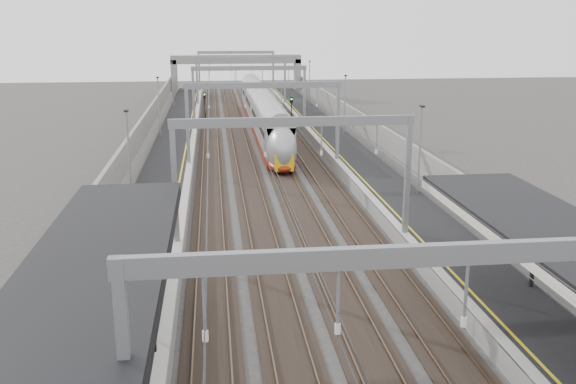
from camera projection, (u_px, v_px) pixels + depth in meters
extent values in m
cube|color=black|center=(171.00, 161.00, 56.50)|extent=(4.00, 120.00, 1.00)
cube|color=black|center=(349.00, 157.00, 58.30)|extent=(4.00, 120.00, 1.00)
cube|color=black|center=(211.00, 165.00, 57.01)|extent=(2.40, 140.00, 0.08)
cube|color=brown|center=(203.00, 165.00, 56.91)|extent=(0.07, 140.00, 0.14)
cube|color=brown|center=(219.00, 164.00, 57.07)|extent=(0.07, 140.00, 0.14)
cube|color=black|center=(245.00, 164.00, 57.35)|extent=(2.40, 140.00, 0.08)
cube|color=brown|center=(237.00, 164.00, 57.24)|extent=(0.07, 140.00, 0.14)
cube|color=brown|center=(253.00, 163.00, 57.41)|extent=(0.07, 140.00, 0.14)
cube|color=black|center=(278.00, 164.00, 57.69)|extent=(2.40, 140.00, 0.08)
cube|color=brown|center=(270.00, 163.00, 57.58)|extent=(0.07, 140.00, 0.14)
cube|color=brown|center=(286.00, 162.00, 57.74)|extent=(0.07, 140.00, 0.14)
cube|color=black|center=(311.00, 163.00, 58.02)|extent=(2.40, 140.00, 0.08)
cube|color=brown|center=(303.00, 162.00, 57.92)|extent=(0.07, 140.00, 0.14)
cube|color=brown|center=(319.00, 162.00, 58.08)|extent=(0.07, 140.00, 0.14)
cube|color=gray|center=(405.00, 256.00, 14.37)|extent=(13.00, 0.25, 0.50)
cube|color=gray|center=(174.00, 182.00, 33.64)|extent=(0.28, 0.28, 6.60)
cube|color=gray|center=(408.00, 175.00, 35.06)|extent=(0.28, 0.28, 6.60)
cube|color=gray|center=(294.00, 122.00, 33.56)|extent=(13.00, 0.25, 0.50)
cube|color=gray|center=(187.00, 123.00, 52.83)|extent=(0.28, 0.28, 6.60)
cube|color=gray|center=(338.00, 121.00, 54.25)|extent=(0.28, 0.28, 6.60)
cube|color=gray|center=(263.00, 85.00, 52.75)|extent=(13.00, 0.25, 0.50)
cube|color=gray|center=(194.00, 96.00, 72.02)|extent=(0.28, 0.28, 6.60)
cube|color=gray|center=(304.00, 95.00, 73.44)|extent=(0.28, 0.28, 6.60)
cube|color=gray|center=(249.00, 68.00, 71.95)|extent=(13.00, 0.25, 0.50)
cube|color=gray|center=(197.00, 80.00, 91.21)|extent=(0.28, 0.28, 6.60)
cube|color=gray|center=(285.00, 79.00, 92.63)|extent=(0.28, 0.28, 6.60)
cube|color=gray|center=(241.00, 58.00, 91.14)|extent=(13.00, 0.25, 0.50)
cube|color=gray|center=(199.00, 71.00, 108.49)|extent=(0.28, 0.28, 6.60)
cube|color=gray|center=(273.00, 70.00, 109.91)|extent=(0.28, 0.28, 6.60)
cube|color=gray|center=(236.00, 52.00, 108.41)|extent=(13.00, 0.25, 0.50)
cylinder|color=#262628|center=(209.00, 97.00, 60.40)|extent=(0.03, 140.00, 0.03)
cylinder|color=#262628|center=(241.00, 97.00, 60.74)|extent=(0.03, 140.00, 0.03)
cylinder|color=#262628|center=(272.00, 97.00, 61.08)|extent=(0.03, 140.00, 0.03)
cylinder|color=#262628|center=(304.00, 96.00, 61.42)|extent=(0.03, 140.00, 0.03)
cube|color=black|center=(56.00, 345.00, 15.00)|extent=(4.40, 30.00, 0.24)
cylinder|color=black|center=(80.00, 263.00, 25.91)|extent=(0.20, 0.20, 4.00)
cube|color=black|center=(124.00, 343.00, 16.27)|extent=(1.60, 0.15, 0.55)
cube|color=orange|center=(124.00, 344.00, 16.19)|extent=(1.50, 0.02, 0.42)
cylinder|color=black|center=(535.00, 244.00, 28.10)|extent=(0.20, 0.20, 4.00)
cube|color=slate|center=(236.00, 59.00, 108.71)|extent=(22.00, 2.20, 1.40)
cube|color=slate|center=(174.00, 78.00, 108.32)|extent=(1.00, 2.20, 6.20)
cube|color=slate|center=(297.00, 77.00, 110.69)|extent=(1.00, 2.20, 6.20)
cube|color=slate|center=(133.00, 150.00, 55.85)|extent=(0.30, 120.00, 3.20)
cube|color=slate|center=(384.00, 144.00, 58.38)|extent=(0.30, 120.00, 3.20)
cube|color=maroon|center=(270.00, 142.00, 64.94)|extent=(2.51, 21.38, 0.74)
cube|color=#A7A7AC|center=(270.00, 125.00, 64.49)|extent=(2.51, 21.38, 2.79)
cube|color=black|center=(278.00, 161.00, 57.84)|extent=(1.86, 2.23, 0.46)
cube|color=maroon|center=(256.00, 113.00, 85.82)|extent=(2.51, 21.38, 0.74)
cube|color=#A7A7AC|center=(255.00, 100.00, 85.37)|extent=(2.51, 21.38, 2.79)
cube|color=black|center=(260.00, 124.00, 78.72)|extent=(1.86, 2.23, 0.46)
ellipsoid|color=#A7A7AC|center=(282.00, 148.00, 54.12)|extent=(2.51, 4.83, 3.90)
cube|color=yellow|center=(284.00, 163.00, 52.42)|extent=(1.58, 0.12, 1.39)
cube|color=black|center=(284.00, 145.00, 52.46)|extent=(1.49, 0.54, 0.88)
cylinder|color=black|center=(205.00, 108.00, 83.89)|extent=(0.12, 0.12, 3.00)
cube|color=black|center=(205.00, 95.00, 83.48)|extent=(0.32, 0.22, 0.75)
sphere|color=#0CE526|center=(205.00, 94.00, 83.31)|extent=(0.16, 0.16, 0.16)
cylinder|color=black|center=(269.00, 107.00, 84.27)|extent=(0.12, 0.12, 3.00)
cube|color=black|center=(269.00, 95.00, 83.86)|extent=(0.32, 0.22, 0.75)
sphere|color=red|center=(269.00, 94.00, 83.69)|extent=(0.16, 0.16, 0.16)
cylinder|color=black|center=(291.00, 113.00, 78.76)|extent=(0.12, 0.12, 3.00)
cube|color=black|center=(291.00, 100.00, 78.35)|extent=(0.32, 0.22, 0.75)
sphere|color=#0CE526|center=(292.00, 99.00, 78.18)|extent=(0.16, 0.16, 0.16)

